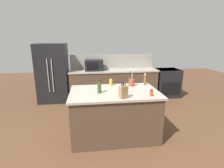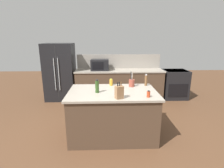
{
  "view_description": "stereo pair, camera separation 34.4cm",
  "coord_description": "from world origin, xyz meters",
  "views": [
    {
      "loc": [
        -0.47,
        -3.19,
        1.96
      ],
      "look_at": [
        0.0,
        0.35,
        0.99
      ],
      "focal_mm": 28.0,
      "sensor_mm": 36.0,
      "label": 1
    },
    {
      "loc": [
        -0.13,
        -3.21,
        1.96
      ],
      "look_at": [
        0.0,
        0.35,
        0.99
      ],
      "focal_mm": 28.0,
      "sensor_mm": 36.0,
      "label": 2
    }
  ],
  "objects": [
    {
      "name": "spice_jar_paprika",
      "position": [
        0.61,
        -0.36,
        1.0
      ],
      "size": [
        0.06,
        0.06,
        0.12
      ],
      "color": "#B73D1E",
      "rests_on": "kitchen_island"
    },
    {
      "name": "utensil_crock",
      "position": [
        0.41,
        0.32,
        1.02
      ],
      "size": [
        0.12,
        0.12,
        0.32
      ],
      "color": "brown",
      "rests_on": "kitchen_island"
    },
    {
      "name": "microwave",
      "position": [
        -0.32,
        2.2,
        1.11
      ],
      "size": [
        0.55,
        0.39,
        0.34
      ],
      "color": "black",
      "rests_on": "back_counter_run"
    },
    {
      "name": "refrigerator",
      "position": [
        -1.58,
        2.25,
        0.88
      ],
      "size": [
        0.9,
        0.75,
        1.77
      ],
      "color": "black",
      "rests_on": "ground_plane"
    },
    {
      "name": "olive_oil_bottle",
      "position": [
        -0.29,
        -0.07,
        1.06
      ],
      "size": [
        0.07,
        0.07,
        0.25
      ],
      "color": "#2D4C1E",
      "rests_on": "kitchen_island"
    },
    {
      "name": "pepper_grinder",
      "position": [
        0.73,
        0.38,
        1.06
      ],
      "size": [
        0.06,
        0.06,
        0.25
      ],
      "color": "brown",
      "rests_on": "kitchen_island"
    },
    {
      "name": "knife_block",
      "position": [
        0.1,
        -0.41,
        1.05
      ],
      "size": [
        0.16,
        0.14,
        0.29
      ],
      "rotation": [
        0.0,
        0.0,
        0.4
      ],
      "color": "#936B47",
      "rests_on": "kitchen_island"
    },
    {
      "name": "range_oven",
      "position": [
        2.11,
        2.2,
        0.47
      ],
      "size": [
        0.76,
        0.65,
        0.92
      ],
      "color": "black",
      "rests_on": "ground_plane"
    },
    {
      "name": "back_counter_run",
      "position": [
        0.3,
        2.2,
        0.47
      ],
      "size": [
        2.77,
        0.66,
        0.94
      ],
      "color": "#4C3828",
      "rests_on": "ground_plane"
    },
    {
      "name": "kitchen_island",
      "position": [
        0.0,
        0.0,
        0.47
      ],
      "size": [
        1.71,
        1.07,
        0.94
      ],
      "color": "#4C3828",
      "rests_on": "ground_plane"
    },
    {
      "name": "ground_plane",
      "position": [
        0.0,
        0.0,
        0.0
      ],
      "size": [
        14.0,
        14.0,
        0.0
      ],
      "primitive_type": "plane",
      "color": "brown"
    },
    {
      "name": "honey_jar",
      "position": [
        -0.02,
        0.42,
        1.01
      ],
      "size": [
        0.07,
        0.07,
        0.14
      ],
      "color": "gold",
      "rests_on": "kitchen_island"
    },
    {
      "name": "wall_backsplash",
      "position": [
        0.3,
        2.52,
        1.17
      ],
      "size": [
        2.73,
        0.03,
        0.46
      ],
      "primitive_type": "cube",
      "color": "gray",
      "rests_on": "back_counter_run"
    }
  ]
}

